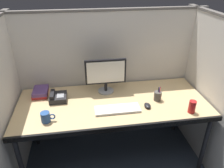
{
  "coord_description": "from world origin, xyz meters",
  "views": [
    {
      "loc": [
        -0.29,
        -1.52,
        1.94
      ],
      "look_at": [
        0.0,
        0.35,
        0.92
      ],
      "focal_mm": 34.85,
      "sensor_mm": 36.0,
      "label": 1
    }
  ],
  "objects_px": {
    "pen_cup": "(158,96)",
    "keyboard_main": "(117,109)",
    "monitor_center": "(106,74)",
    "computer_mouse": "(147,106)",
    "coffee_mug": "(46,117)",
    "soda_can": "(192,107)",
    "desk": "(113,107)",
    "book_stack": "(41,92)",
    "desk_phone": "(58,97)"
  },
  "relations": [
    {
      "from": "desk",
      "to": "book_stack",
      "type": "height_order",
      "value": "book_stack"
    },
    {
      "from": "computer_mouse",
      "to": "coffee_mug",
      "type": "bearing_deg",
      "value": -175.23
    },
    {
      "from": "desk",
      "to": "pen_cup",
      "type": "distance_m",
      "value": 0.47
    },
    {
      "from": "desk",
      "to": "book_stack",
      "type": "xyz_separation_m",
      "value": [
        -0.73,
        0.27,
        0.08
      ]
    },
    {
      "from": "monitor_center",
      "to": "soda_can",
      "type": "height_order",
      "value": "monitor_center"
    },
    {
      "from": "coffee_mug",
      "to": "desk",
      "type": "bearing_deg",
      "value": 18.34
    },
    {
      "from": "coffee_mug",
      "to": "book_stack",
      "type": "xyz_separation_m",
      "value": [
        -0.11,
        0.48,
        -0.01
      ]
    },
    {
      "from": "keyboard_main",
      "to": "computer_mouse",
      "type": "height_order",
      "value": "computer_mouse"
    },
    {
      "from": "desk",
      "to": "soda_can",
      "type": "relative_size",
      "value": 15.57
    },
    {
      "from": "book_stack",
      "to": "desk_phone",
      "type": "bearing_deg",
      "value": -34.89
    },
    {
      "from": "book_stack",
      "to": "coffee_mug",
      "type": "bearing_deg",
      "value": -77.24
    },
    {
      "from": "keyboard_main",
      "to": "soda_can",
      "type": "bearing_deg",
      "value": -11.47
    },
    {
      "from": "soda_can",
      "to": "book_stack",
      "type": "relative_size",
      "value": 0.57
    },
    {
      "from": "desk",
      "to": "pen_cup",
      "type": "height_order",
      "value": "pen_cup"
    },
    {
      "from": "computer_mouse",
      "to": "desk_phone",
      "type": "height_order",
      "value": "desk_phone"
    },
    {
      "from": "keyboard_main",
      "to": "soda_can",
      "type": "xyz_separation_m",
      "value": [
        0.68,
        -0.14,
        0.05
      ]
    },
    {
      "from": "desk",
      "to": "soda_can",
      "type": "distance_m",
      "value": 0.76
    },
    {
      "from": "keyboard_main",
      "to": "coffee_mug",
      "type": "height_order",
      "value": "coffee_mug"
    },
    {
      "from": "monitor_center",
      "to": "book_stack",
      "type": "bearing_deg",
      "value": 177.13
    },
    {
      "from": "desk",
      "to": "monitor_center",
      "type": "relative_size",
      "value": 4.42
    },
    {
      "from": "pen_cup",
      "to": "book_stack",
      "type": "relative_size",
      "value": 0.73
    },
    {
      "from": "pen_cup",
      "to": "computer_mouse",
      "type": "bearing_deg",
      "value": -142.03
    },
    {
      "from": "monitor_center",
      "to": "desk_phone",
      "type": "xyz_separation_m",
      "value": [
        -0.51,
        -0.09,
        -0.18
      ]
    },
    {
      "from": "monitor_center",
      "to": "pen_cup",
      "type": "height_order",
      "value": "monitor_center"
    },
    {
      "from": "desk",
      "to": "desk_phone",
      "type": "xyz_separation_m",
      "value": [
        -0.55,
        0.14,
        0.08
      ]
    },
    {
      "from": "book_stack",
      "to": "soda_can",
      "type": "bearing_deg",
      "value": -20.63
    },
    {
      "from": "coffee_mug",
      "to": "computer_mouse",
      "type": "bearing_deg",
      "value": 4.77
    },
    {
      "from": "soda_can",
      "to": "keyboard_main",
      "type": "bearing_deg",
      "value": 168.53
    },
    {
      "from": "coffee_mug",
      "to": "book_stack",
      "type": "relative_size",
      "value": 0.58
    },
    {
      "from": "monitor_center",
      "to": "soda_can",
      "type": "distance_m",
      "value": 0.91
    },
    {
      "from": "computer_mouse",
      "to": "pen_cup",
      "type": "xyz_separation_m",
      "value": [
        0.14,
        0.11,
        0.03
      ]
    },
    {
      "from": "desk_phone",
      "to": "coffee_mug",
      "type": "bearing_deg",
      "value": -102.58
    },
    {
      "from": "keyboard_main",
      "to": "monitor_center",
      "type": "bearing_deg",
      "value": 99.68
    },
    {
      "from": "computer_mouse",
      "to": "book_stack",
      "type": "distance_m",
      "value": 1.13
    },
    {
      "from": "coffee_mug",
      "to": "soda_can",
      "type": "bearing_deg",
      "value": -2.79
    },
    {
      "from": "monitor_center",
      "to": "keyboard_main",
      "type": "height_order",
      "value": "monitor_center"
    },
    {
      "from": "pen_cup",
      "to": "keyboard_main",
      "type": "bearing_deg",
      "value": -165.29
    },
    {
      "from": "computer_mouse",
      "to": "soda_can",
      "type": "xyz_separation_m",
      "value": [
        0.38,
        -0.14,
        0.04
      ]
    },
    {
      "from": "pen_cup",
      "to": "soda_can",
      "type": "height_order",
      "value": "pen_cup"
    },
    {
      "from": "monitor_center",
      "to": "computer_mouse",
      "type": "relative_size",
      "value": 4.48
    },
    {
      "from": "coffee_mug",
      "to": "soda_can",
      "type": "xyz_separation_m",
      "value": [
        1.33,
        -0.06,
        0.01
      ]
    },
    {
      "from": "monitor_center",
      "to": "soda_can",
      "type": "relative_size",
      "value": 3.52
    },
    {
      "from": "keyboard_main",
      "to": "computer_mouse",
      "type": "bearing_deg",
      "value": 1.18
    },
    {
      "from": "book_stack",
      "to": "desk",
      "type": "bearing_deg",
      "value": -20.0
    },
    {
      "from": "monitor_center",
      "to": "computer_mouse",
      "type": "bearing_deg",
      "value": -45.16
    },
    {
      "from": "soda_can",
      "to": "monitor_center",
      "type": "bearing_deg",
      "value": 145.7
    },
    {
      "from": "desk_phone",
      "to": "soda_can",
      "type": "xyz_separation_m",
      "value": [
        1.25,
        -0.41,
        0.03
      ]
    },
    {
      "from": "keyboard_main",
      "to": "coffee_mug",
      "type": "relative_size",
      "value": 3.41
    },
    {
      "from": "soda_can",
      "to": "book_stack",
      "type": "height_order",
      "value": "soda_can"
    },
    {
      "from": "monitor_center",
      "to": "keyboard_main",
      "type": "distance_m",
      "value": 0.43
    }
  ]
}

